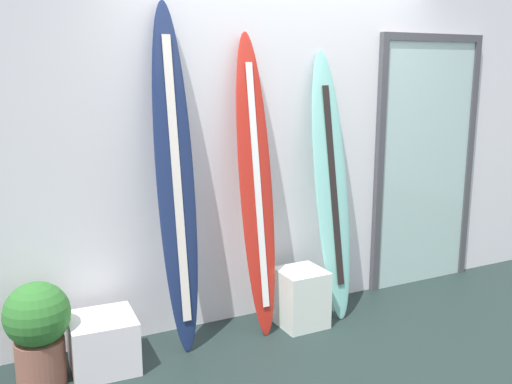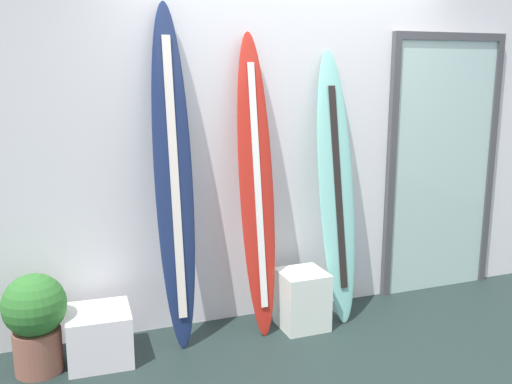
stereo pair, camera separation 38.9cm
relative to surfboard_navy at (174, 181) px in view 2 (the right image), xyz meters
The scene contains 8 objects.
wall_back 1.00m from the surfboard_navy, 19.08° to the left, with size 7.20×0.20×2.80m, color white.
surfboard_navy is the anchor object (origin of this frame).
surfboard_crimson 0.58m from the surfboard_navy, ahead, with size 0.26×0.37×2.08m.
surfboard_seafoam 1.20m from the surfboard_navy, ahead, with size 0.29×0.42×1.97m.
display_block_left 1.27m from the surfboard_navy, ahead, with size 0.32×0.32×0.42m.
display_block_center 1.09m from the surfboard_navy, 168.86° to the right, with size 0.41×0.41×0.34m.
glass_door 2.28m from the surfboard_navy, ahead, with size 1.04×0.06×2.10m.
potted_plant 1.18m from the surfboard_navy, behind, with size 0.38×0.38×0.62m.
Camera 2 is at (-1.69, -2.61, 1.82)m, focal length 40.18 mm.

